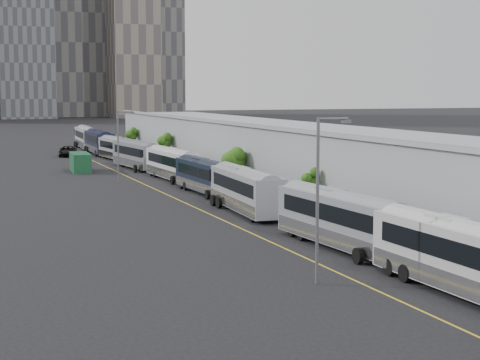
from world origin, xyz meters
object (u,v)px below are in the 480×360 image
street_lamp_near (321,189)px  shipping_container (80,162)px  bus_2 (464,264)px  bus_3 (341,224)px  bus_8 (118,150)px  bus_6 (172,167)px  bus_9 (99,144)px  bus_4 (246,194)px  bus_5 (205,179)px  street_lamp_far (120,141)px  suv (68,151)px  bus_7 (137,157)px  bus_10 (87,139)px

street_lamp_near → shipping_container: (-2.24, 66.09, -4.07)m
bus_2 → bus_3: bus_2 is taller
bus_8 → bus_6: bearing=-94.8°
bus_9 → bus_2: bearing=-88.8°
bus_4 → bus_5: size_ratio=1.10×
bus_8 → street_lamp_far: (-6.03, -29.77, 3.32)m
bus_3 → shipping_container: bearing=94.4°
street_lamp_near → street_lamp_far: street_lamp_near is taller
bus_5 → street_lamp_near: street_lamp_near is taller
bus_8 → suv: bearing=115.9°
bus_4 → bus_5: bus_4 is taller
bus_7 → shipping_container: (-7.79, -1.10, -0.39)m
bus_4 → bus_7: size_ratio=1.01×
bus_6 → bus_9: (-0.99, 41.33, 0.10)m
bus_5 → bus_2: bearing=-92.2°
bus_5 → street_lamp_near: 39.87m
bus_5 → bus_6: 13.33m
bus_8 → street_lamp_far: street_lamp_far is taller
bus_6 → street_lamp_far: (-6.52, -1.23, 3.23)m
bus_4 → bus_10: size_ratio=0.97×
bus_4 → bus_10: 81.60m
bus_8 → shipping_container: (-8.16, -14.98, -0.28)m
shipping_container → bus_4: bearing=-75.6°
bus_8 → bus_7: bearing=-97.3°
bus_3 → bus_7: (-0.21, 58.69, -0.04)m
bus_6 → shipping_container: size_ratio=1.97×
bus_6 → bus_8: (-0.50, 28.54, -0.09)m
bus_8 → shipping_container: size_ratio=1.88×
bus_10 → street_lamp_near: size_ratio=1.51×
bus_6 → bus_10: size_ratio=0.93×
bus_6 → bus_8: size_ratio=1.05×
bus_9 → shipping_container: bus_9 is taller
bus_6 → street_lamp_near: street_lamp_near is taller
bus_2 → street_lamp_near: street_lamp_near is taller
bus_8 → bus_9: (-0.49, 12.80, 0.19)m
bus_5 → street_lamp_near: (-6.19, -39.20, 3.79)m
shipping_container → suv: size_ratio=1.10×
bus_4 → suv: bearing=97.9°
bus_10 → suv: size_ratio=2.32×
street_lamp_far → suv: bearing=90.0°
bus_7 → bus_10: bus_10 is taller
bus_4 → bus_8: bearing=92.6°
bus_9 → street_lamp_far: size_ratio=1.65×
bus_4 → street_lamp_near: bearing=-98.9°
bus_3 → suv: bus_3 is taller
bus_2 → bus_5: bearing=88.2°
bus_3 → shipping_container: (-8.01, 57.59, -0.44)m
street_lamp_far → bus_4: bearing=-78.0°
bus_4 → shipping_container: size_ratio=2.05×
shipping_container → bus_9: bearing=78.4°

